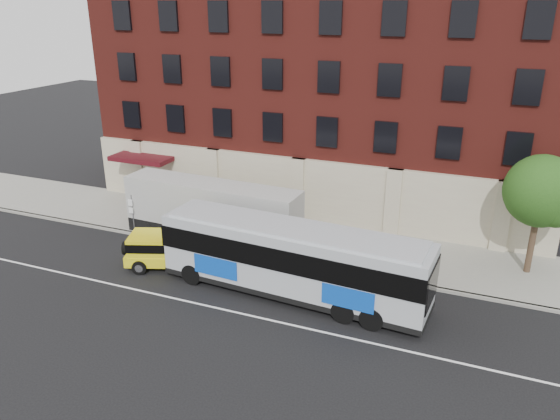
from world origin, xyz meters
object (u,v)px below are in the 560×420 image
at_px(street_tree, 542,194).
at_px(yellow_suv, 166,248).
at_px(shipping_container, 212,213).
at_px(sign_pole, 132,211).
at_px(city_bus, 293,258).

distance_m(street_tree, yellow_suv, 19.12).
xyz_separation_m(yellow_suv, shipping_container, (0.66, 3.84, 0.70)).
xyz_separation_m(street_tree, yellow_suv, (-17.75, -6.26, -3.35)).
distance_m(sign_pole, shipping_container, 5.04).
xyz_separation_m(street_tree, city_bus, (-10.53, -6.52, -2.45)).
relative_size(yellow_suv, shipping_container, 0.46).
relative_size(city_bus, shipping_container, 1.22).
relative_size(city_bus, yellow_suv, 2.66).
distance_m(street_tree, shipping_container, 17.47).
distance_m(street_tree, city_bus, 12.62).
distance_m(city_bus, shipping_container, 7.74).
xyz_separation_m(sign_pole, shipping_container, (4.95, 0.92, 0.31)).
height_order(sign_pole, city_bus, city_bus).
xyz_separation_m(street_tree, shipping_container, (-17.09, -2.42, -2.65)).
bearing_deg(shipping_container, street_tree, 8.06).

